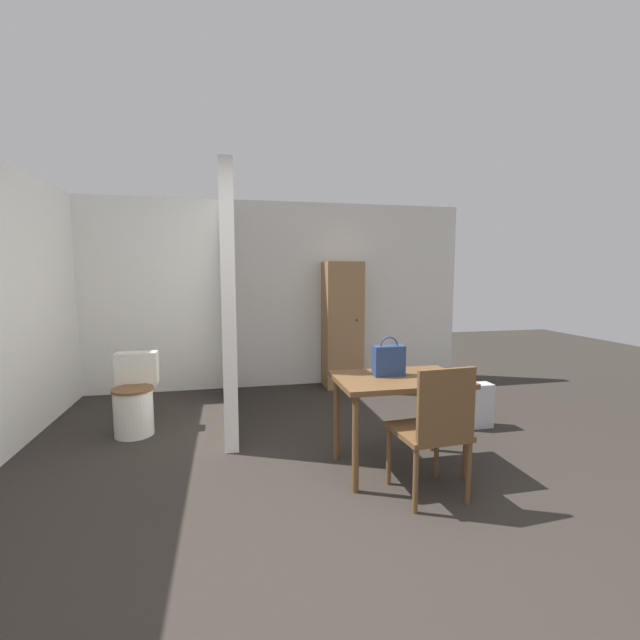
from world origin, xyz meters
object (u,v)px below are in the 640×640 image
(dining_table, at_px, (399,389))
(handbag, at_px, (389,360))
(wooden_chair, at_px, (434,427))
(toilet, at_px, (135,399))
(space_heater, at_px, (475,405))
(wooden_cabinet, at_px, (342,325))

(dining_table, relative_size, handbag, 3.17)
(dining_table, bearing_deg, wooden_chair, -83.25)
(toilet, xyz_separation_m, space_heater, (3.32, -0.57, -0.11))
(dining_table, xyz_separation_m, wooden_chair, (0.06, -0.48, -0.13))
(space_heater, bearing_deg, wooden_chair, -131.72)
(toilet, relative_size, handbag, 2.44)
(dining_table, height_order, space_heater, dining_table)
(dining_table, distance_m, space_heater, 1.40)
(dining_table, distance_m, wooden_cabinet, 2.53)
(toilet, height_order, handbag, handbag)
(wooden_cabinet, bearing_deg, toilet, -153.15)
(wooden_chair, relative_size, wooden_cabinet, 0.56)
(wooden_chair, distance_m, toilet, 2.87)
(dining_table, relative_size, wooden_chair, 1.04)
(toilet, height_order, wooden_cabinet, wooden_cabinet)
(wooden_chair, relative_size, toilet, 1.25)
(handbag, bearing_deg, space_heater, 28.81)
(toilet, xyz_separation_m, wooden_cabinet, (2.43, 1.23, 0.52))
(wooden_chair, height_order, handbag, handbag)
(dining_table, xyz_separation_m, toilet, (-2.20, 1.28, -0.32))
(dining_table, height_order, wooden_chair, wooden_chair)
(dining_table, xyz_separation_m, wooden_cabinet, (0.22, 2.51, 0.20))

